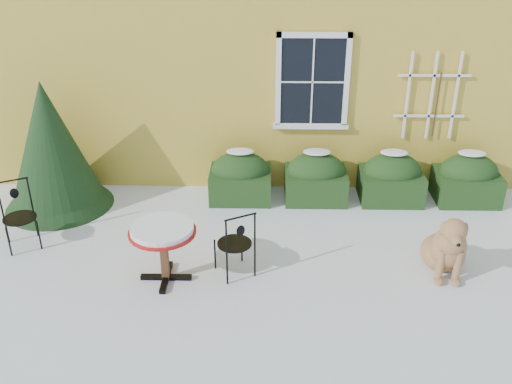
{
  "coord_description": "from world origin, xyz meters",
  "views": [
    {
      "loc": [
        0.15,
        -6.34,
        4.62
      ],
      "look_at": [
        0.0,
        1.0,
        0.9
      ],
      "focal_mm": 40.0,
      "sensor_mm": 36.0,
      "label": 1
    }
  ],
  "objects_px": {
    "evergreen_shrub": "(53,158)",
    "bistro_table": "(163,236)",
    "patio_chair_far": "(19,215)",
    "patio_chair_near": "(236,243)",
    "dog": "(447,248)"
  },
  "relations": [
    {
      "from": "patio_chair_near",
      "to": "evergreen_shrub",
      "type": "bearing_deg",
      "value": -60.13
    },
    {
      "from": "evergreen_shrub",
      "to": "patio_chair_near",
      "type": "bearing_deg",
      "value": -32.27
    },
    {
      "from": "patio_chair_far",
      "to": "dog",
      "type": "xyz_separation_m",
      "value": [
        6.15,
        -0.61,
        -0.11
      ]
    },
    {
      "from": "evergreen_shrub",
      "to": "dog",
      "type": "bearing_deg",
      "value": -17.3
    },
    {
      "from": "evergreen_shrub",
      "to": "patio_chair_far",
      "type": "distance_m",
      "value": 1.32
    },
    {
      "from": "patio_chair_far",
      "to": "patio_chair_near",
      "type": "bearing_deg",
      "value": -39.51
    },
    {
      "from": "evergreen_shrub",
      "to": "bistro_table",
      "type": "height_order",
      "value": "evergreen_shrub"
    },
    {
      "from": "evergreen_shrub",
      "to": "bistro_table",
      "type": "bearing_deg",
      "value": -44.44
    },
    {
      "from": "patio_chair_near",
      "to": "bistro_table",
      "type": "bearing_deg",
      "value": -18.97
    },
    {
      "from": "bistro_table",
      "to": "dog",
      "type": "xyz_separation_m",
      "value": [
        3.86,
        0.25,
        -0.3
      ]
    },
    {
      "from": "evergreen_shrub",
      "to": "patio_chair_far",
      "type": "height_order",
      "value": "evergreen_shrub"
    },
    {
      "from": "patio_chair_near",
      "to": "dog",
      "type": "height_order",
      "value": "patio_chair_near"
    },
    {
      "from": "evergreen_shrub",
      "to": "dog",
      "type": "distance_m",
      "value": 6.33
    },
    {
      "from": "bistro_table",
      "to": "dog",
      "type": "relative_size",
      "value": 0.83
    },
    {
      "from": "evergreen_shrub",
      "to": "patio_chair_far",
      "type": "xyz_separation_m",
      "value": [
        -0.13,
        -1.26,
        -0.37
      ]
    }
  ]
}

